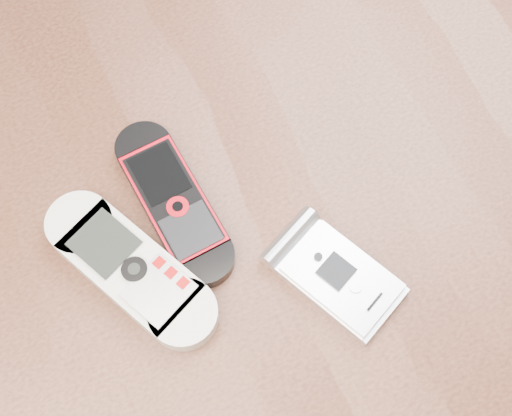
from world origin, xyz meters
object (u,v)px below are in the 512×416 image
Objects in this scene: table at (251,262)px; nokia_white at (130,268)px; motorola_razr at (338,277)px; nokia_black_red at (173,201)px.

nokia_white is (-0.10, -0.00, 0.11)m from table.
table is 7.88× the size of nokia_white.
motorola_razr is at bearing -64.01° from table.
table is 8.29× the size of nokia_black_red.
nokia_white is 1.52× the size of motorola_razr.
nokia_white reaches higher than motorola_razr.
nokia_black_red is at bearing 104.83° from motorola_razr.
nokia_white is 0.15m from motorola_razr.
table is at bearing -22.21° from nokia_white.
motorola_razr is (0.08, -0.11, 0.00)m from nokia_black_red.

